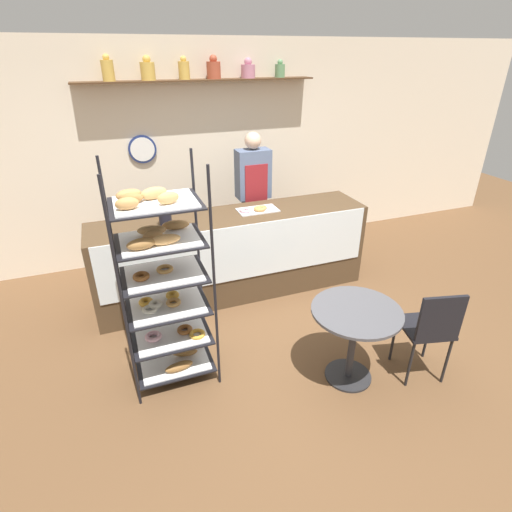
% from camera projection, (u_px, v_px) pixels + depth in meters
% --- Properties ---
extents(ground_plane, '(14.00, 14.00, 0.00)m').
position_uv_depth(ground_plane, '(271.00, 350.00, 3.80)').
color(ground_plane, brown).
extents(back_wall, '(10.00, 0.30, 2.70)m').
position_uv_depth(back_wall, '(201.00, 152.00, 5.16)').
color(back_wall, beige).
rests_on(back_wall, ground_plane).
extents(display_counter, '(3.03, 0.65, 0.97)m').
position_uv_depth(display_counter, '(233.00, 255.00, 4.51)').
color(display_counter, '#4C3823').
rests_on(display_counter, ground_plane).
extents(pastry_rack, '(0.69, 0.53, 1.89)m').
position_uv_depth(pastry_rack, '(164.00, 283.00, 3.12)').
color(pastry_rack, black).
rests_on(pastry_rack, ground_plane).
extents(person_worker, '(0.40, 0.23, 1.72)m').
position_uv_depth(person_worker, '(253.00, 197.00, 4.88)').
color(person_worker, '#282833').
rests_on(person_worker, ground_plane).
extents(cafe_table, '(0.73, 0.73, 0.70)m').
position_uv_depth(cafe_table, '(355.00, 327.00, 3.25)').
color(cafe_table, '#262628').
rests_on(cafe_table, ground_plane).
extents(cafe_chair, '(0.46, 0.46, 0.89)m').
position_uv_depth(cafe_chair, '(431.00, 326.00, 3.24)').
color(cafe_chair, black).
rests_on(cafe_chair, ground_plane).
extents(coffee_carafe, '(0.12, 0.12, 0.37)m').
position_uv_depth(coffee_carafe, '(164.00, 210.00, 3.90)').
color(coffee_carafe, black).
rests_on(coffee_carafe, display_counter).
extents(donut_tray_counter, '(0.44, 0.25, 0.05)m').
position_uv_depth(donut_tray_counter, '(257.00, 209.00, 4.39)').
color(donut_tray_counter, silver).
rests_on(donut_tray_counter, display_counter).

